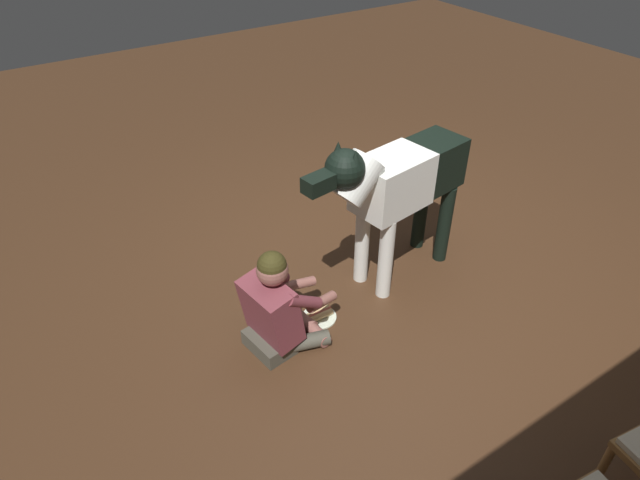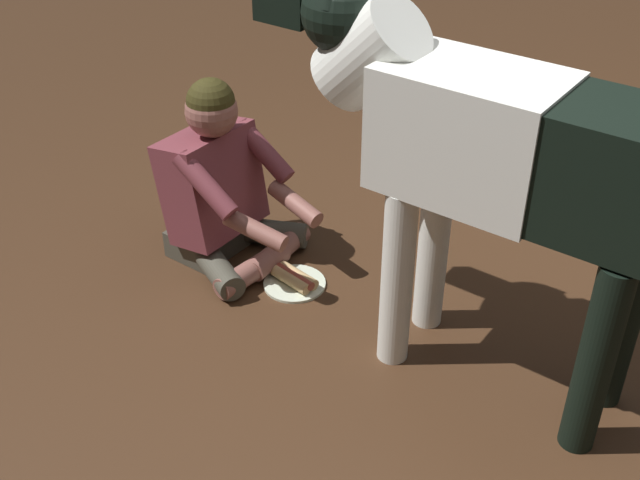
# 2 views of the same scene
# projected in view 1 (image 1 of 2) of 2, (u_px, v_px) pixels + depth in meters

# --- Properties ---
(ground_plane) EXTENTS (13.74, 13.74, 0.00)m
(ground_plane) POSITION_uv_depth(u_px,v_px,m) (375.00, 258.00, 4.69)
(ground_plane) COLOR #402817
(person_sitting_on_floor) EXTENTS (0.67, 0.57, 0.80)m
(person_sitting_on_floor) POSITION_uv_depth(u_px,v_px,m) (277.00, 308.00, 3.71)
(person_sitting_on_floor) COLOR #474439
(person_sitting_on_floor) RESTS_ON ground
(large_dog) EXTENTS (1.66, 0.48, 1.34)m
(large_dog) POSITION_uv_depth(u_px,v_px,m) (398.00, 184.00, 4.01)
(large_dog) COLOR silver
(large_dog) RESTS_ON ground
(hot_dog_on_plate) EXTENTS (0.26, 0.26, 0.06)m
(hot_dog_on_plate) POSITION_uv_depth(u_px,v_px,m) (319.00, 315.00, 4.09)
(hot_dog_on_plate) COLOR silver
(hot_dog_on_plate) RESTS_ON ground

